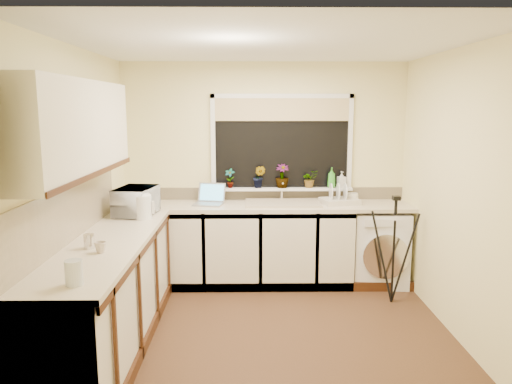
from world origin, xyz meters
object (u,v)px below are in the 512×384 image
object	(u,v)px
plant_b	(259,177)
laptop	(210,199)
plant_c	(282,176)
plant_d	(310,179)
soap_bottle_green	(332,178)
cup_back	(352,198)
soap_bottle_clear	(342,179)
cup_left	(100,247)
glass_jug	(74,273)
dish_rack	(340,201)
microwave	(136,201)
plant_a	(230,178)
washing_machine	(379,247)
kettle	(143,207)
tripod	(394,250)
steel_jar	(89,241)

from	to	relation	value
plant_b	laptop	bearing A→B (deg)	-163.44
plant_c	plant_d	xyz separation A→B (m)	(0.31, 0.01, -0.04)
soap_bottle_green	cup_back	distance (m)	0.32
plant_d	soap_bottle_clear	distance (m)	0.36
soap_bottle_green	cup_back	world-z (taller)	soap_bottle_green
plant_b	cup_left	size ratio (longest dim) A/B	2.90
glass_jug	plant_c	distance (m)	3.03
dish_rack	microwave	world-z (taller)	microwave
soap_bottle_clear	cup_left	xyz separation A→B (m)	(-2.14, -2.01, -0.20)
plant_a	cup_left	size ratio (longest dim) A/B	2.52
microwave	soap_bottle_clear	bearing A→B (deg)	-63.17
soap_bottle_clear	plant_c	bearing A→B (deg)	-179.61
dish_rack	cup_left	distance (m)	2.77
plant_c	laptop	bearing A→B (deg)	-168.02
laptop	dish_rack	size ratio (longest dim) A/B	0.92
plant_c	plant_d	world-z (taller)	plant_c
plant_d	soap_bottle_clear	size ratio (longest dim) A/B	1.07
laptop	plant_a	distance (m)	0.34
cup_back	plant_a	bearing A→B (deg)	175.31
plant_a	laptop	bearing A→B (deg)	-141.95
plant_b	plant_d	bearing A→B (deg)	2.11
plant_d	plant_b	bearing A→B (deg)	-177.89
cup_left	plant_b	bearing A→B (deg)	58.96
laptop	soap_bottle_clear	xyz separation A→B (m)	(1.48, 0.18, 0.18)
washing_machine	dish_rack	bearing A→B (deg)	-179.48
kettle	soap_bottle_clear	world-z (taller)	soap_bottle_clear
glass_jug	microwave	bearing A→B (deg)	91.99
kettle	plant_d	world-z (taller)	plant_d
kettle	tripod	distance (m)	2.50
cup_back	cup_left	xyz separation A→B (m)	(-2.24, -1.89, -0.01)
cup_back	laptop	bearing A→B (deg)	-177.95
cup_back	plant_c	bearing A→B (deg)	171.65
kettle	cup_left	distance (m)	1.12
tripod	plant_d	distance (m)	1.25
tripod	dish_rack	bearing A→B (deg)	113.83
tripod	soap_bottle_green	bearing A→B (deg)	110.71
washing_machine	tripod	xyz separation A→B (m)	(-0.00, -0.57, 0.13)
laptop	plant_c	world-z (taller)	plant_c
steel_jar	cup_left	bearing A→B (deg)	-43.80
kettle	cup_back	xyz separation A→B (m)	(2.17, 0.78, -0.06)
dish_rack	microwave	bearing A→B (deg)	-179.88
dish_rack	plant_d	distance (m)	0.43
steel_jar	soap_bottle_clear	distance (m)	2.96
glass_jug	microwave	world-z (taller)	microwave
tripod	cup_back	bearing A→B (deg)	100.35
washing_machine	cup_left	world-z (taller)	cup_left
washing_machine	kettle	size ratio (longest dim) A/B	3.74
plant_b	cup_back	world-z (taller)	plant_b
laptop	plant_a	size ratio (longest dim) A/B	1.64
dish_rack	steel_jar	bearing A→B (deg)	-156.11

